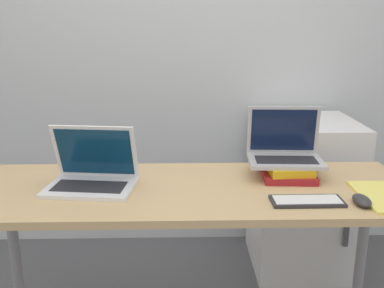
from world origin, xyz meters
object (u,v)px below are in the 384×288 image
(laptop_left, at_px, (92,175))
(laptop_on_books, at_px, (285,150))
(book_stack, at_px, (287,169))
(wireless_keyboard, at_px, (307,201))
(mini_fridge, at_px, (302,195))
(mouse, at_px, (362,200))

(laptop_left, distance_m, laptop_on_books, 0.82)
(laptop_left, distance_m, book_stack, 0.82)
(wireless_keyboard, distance_m, mini_fridge, 1.00)
(book_stack, bearing_deg, wireless_keyboard, -88.61)
(mouse, relative_size, mini_fridge, 0.13)
(laptop_on_books, bearing_deg, laptop_left, -170.40)
(wireless_keyboard, xyz_separation_m, mini_fridge, (0.24, 0.91, -0.34))
(laptop_on_books, bearing_deg, mini_fridge, 66.43)
(mouse, distance_m, mini_fridge, 1.00)
(laptop_on_books, height_order, mouse, laptop_on_books)
(wireless_keyboard, bearing_deg, mini_fridge, 75.16)
(book_stack, bearing_deg, laptop_on_books, 111.28)
(laptop_left, relative_size, mini_fridge, 0.42)
(laptop_left, height_order, wireless_keyboard, laptop_left)
(book_stack, xyz_separation_m, mouse, (0.20, -0.32, -0.01))
(wireless_keyboard, height_order, mouse, mouse)
(laptop_on_books, bearing_deg, mouse, -58.60)
(laptop_left, height_order, mouse, laptop_left)
(mouse, bearing_deg, book_stack, 122.06)
(book_stack, height_order, laptop_on_books, laptop_on_books)
(mouse, xyz_separation_m, mini_fridge, (0.05, 0.93, -0.35))
(laptop_on_books, height_order, wireless_keyboard, laptop_on_books)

